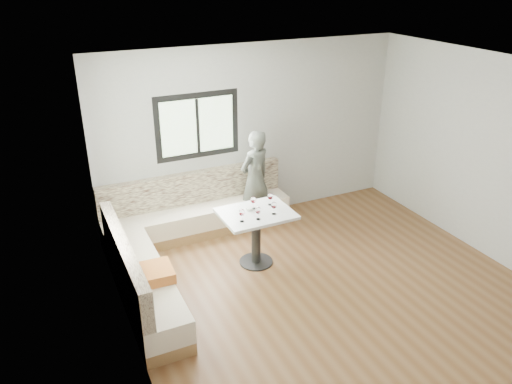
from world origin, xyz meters
The scene contains 10 objects.
room centered at (-0.08, 0.08, 1.41)m, with size 5.01×5.01×2.81m.
banquette centered at (-1.59, 1.62, 0.33)m, with size 2.90×2.80×0.95m.
table centered at (-0.60, 1.09, 0.59)m, with size 0.97×0.76×0.79m.
person centered at (-0.12, 2.15, 0.79)m, with size 0.57×0.38×1.57m, color #4D5149.
olive_ramekin centered at (-0.65, 1.19, 0.81)m, with size 0.10×0.10×0.04m.
wine_glass_a centered at (-0.88, 0.93, 0.92)m, with size 0.08×0.08×0.18m.
wine_glass_b centered at (-0.66, 0.89, 0.92)m, with size 0.08×0.08×0.18m.
wine_glass_c centered at (-0.41, 0.94, 0.92)m, with size 0.08×0.08×0.18m.
wine_glass_d centered at (-0.58, 1.21, 0.92)m, with size 0.08×0.08×0.18m.
wine_glass_e centered at (-0.32, 1.21, 0.92)m, with size 0.08×0.08×0.18m.
Camera 1 is at (-3.15, -4.33, 3.84)m, focal length 35.00 mm.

